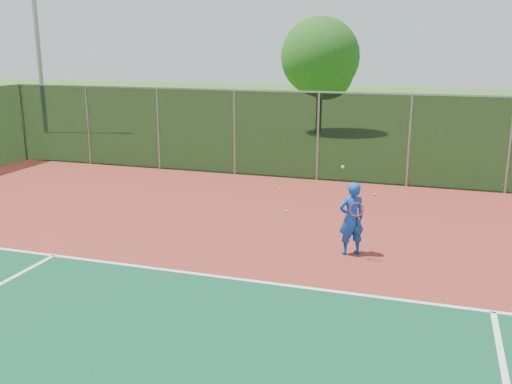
# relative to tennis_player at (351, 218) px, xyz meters

# --- Properties ---
(court_apron) EXTENTS (30.00, 20.00, 0.02)m
(court_apron) POSITION_rel_tennis_player_xyz_m (0.81, -3.12, -0.83)
(court_apron) COLOR maroon
(court_apron) RESTS_ON ground
(fence_back) EXTENTS (30.00, 0.06, 3.03)m
(fence_back) POSITION_rel_tennis_player_xyz_m (0.81, 6.88, 0.72)
(fence_back) COLOR black
(fence_back) RESTS_ON court_apron
(tennis_player) EXTENTS (0.71, 0.74, 1.97)m
(tennis_player) POSITION_rel_tennis_player_xyz_m (0.00, 0.00, 0.00)
(tennis_player) COLOR #1240B0
(tennis_player) RESTS_ON court_apron
(practice_ball_3) EXTENTS (0.07, 0.07, 0.07)m
(practice_ball_3) POSITION_rel_tennis_player_xyz_m (-2.16, 2.69, -0.79)
(practice_ball_3) COLOR #C0E81B
(practice_ball_3) RESTS_ON court_apron
(practice_ball_4) EXTENTS (0.07, 0.07, 0.07)m
(practice_ball_4) POSITION_rel_tennis_player_xyz_m (-3.01, 5.02, -0.79)
(practice_ball_4) COLOR #C0E81B
(practice_ball_4) RESTS_ON court_apron
(practice_ball_5) EXTENTS (0.07, 0.07, 0.07)m
(practice_ball_5) POSITION_rel_tennis_player_xyz_m (-8.02, 3.90, -0.79)
(practice_ball_5) COLOR #C0E81B
(practice_ball_5) RESTS_ON court_apron
(practice_ball_6) EXTENTS (0.07, 0.07, 0.07)m
(practice_ball_6) POSITION_rel_tennis_player_xyz_m (-0.04, 5.33, -0.79)
(practice_ball_6) COLOR #C0E81B
(practice_ball_6) RESTS_ON court_apron
(floodlight_nw) EXTENTS (0.90, 0.40, 11.37)m
(floodlight_nw) POSITION_rel_tennis_player_xyz_m (-18.35, 13.51, 5.61)
(floodlight_nw) COLOR gray
(floodlight_nw) RESTS_ON ground
(tree_back_left) EXTENTS (4.09, 4.09, 6.01)m
(tree_back_left) POSITION_rel_tennis_player_xyz_m (-4.32, 17.80, 2.93)
(tree_back_left) COLOR #342013
(tree_back_left) RESTS_ON ground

